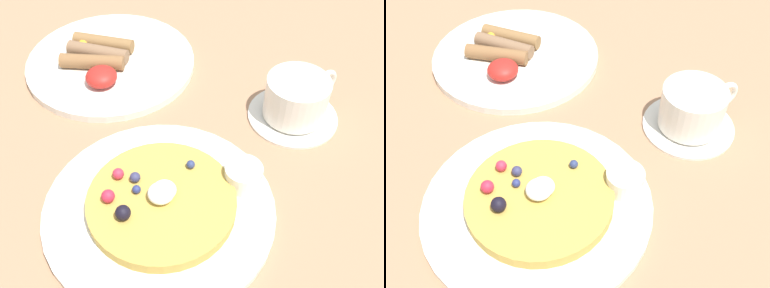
{
  "view_description": "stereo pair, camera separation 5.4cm",
  "coord_description": "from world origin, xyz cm",
  "views": [
    {
      "loc": [
        16.87,
        -34.9,
        47.2
      ],
      "look_at": [
        4.15,
        3.23,
        4.0
      ],
      "focal_mm": 43.57,
      "sensor_mm": 36.0,
      "label": 1
    },
    {
      "loc": [
        21.86,
        -32.85,
        47.2
      ],
      "look_at": [
        4.15,
        3.23,
        4.0
      ],
      "focal_mm": 43.57,
      "sensor_mm": 36.0,
      "label": 2
    }
  ],
  "objects": [
    {
      "name": "coffee_saucer",
      "position": [
        15.17,
        16.54,
        0.4
      ],
      "size": [
        12.98,
        12.98,
        0.8
      ],
      "primitive_type": "cylinder",
      "color": "silver",
      "rests_on": "ground_plane"
    },
    {
      "name": "pancake_with_berries",
      "position": [
        2.96,
        -5.03,
        2.03
      ],
      "size": [
        17.92,
        17.92,
        3.53
      ],
      "color": "gold",
      "rests_on": "pancake_plate"
    },
    {
      "name": "ground_plane",
      "position": [
        0.0,
        0.0,
        -1.5
      ],
      "size": [
        179.16,
        135.49,
        3.0
      ],
      "primitive_type": "cube",
      "color": "#9C7252"
    },
    {
      "name": "pancake_plate",
      "position": [
        2.78,
        -5.19,
        0.53
      ],
      "size": [
        28.05,
        28.05,
        1.06
      ],
      "primitive_type": "cylinder",
      "color": "silver",
      "rests_on": "ground_plane"
    },
    {
      "name": "coffee_cup",
      "position": [
        15.26,
        16.65,
        3.88
      ],
      "size": [
        9.45,
        10.56,
        5.93
      ],
      "color": "silver",
      "rests_on": "coffee_saucer"
    },
    {
      "name": "fried_breakfast",
      "position": [
        -16.68,
        17.84,
        2.34
      ],
      "size": [
        12.18,
        12.33,
        2.85
      ],
      "color": "brown",
      "rests_on": "breakfast_plate"
    },
    {
      "name": "syrup_ramekin",
      "position": [
        11.39,
        1.56,
        2.51
      ],
      "size": [
        4.71,
        4.71,
        2.83
      ],
      "color": "silver",
      "rests_on": "pancake_plate"
    },
    {
      "name": "breakfast_plate",
      "position": [
        -15.18,
        19.31,
        0.61
      ],
      "size": [
        27.14,
        27.14,
        1.22
      ],
      "primitive_type": "cylinder",
      "color": "white",
      "rests_on": "ground_plane"
    }
  ]
}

